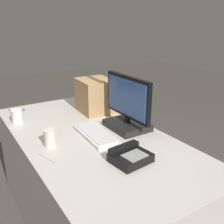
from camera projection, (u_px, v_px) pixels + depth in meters
ground_plane at (93, 223)px, 2.04m from camera, size 12.00×12.00×0.00m
office_desk at (92, 182)px, 1.92m from camera, size 1.80×0.90×0.75m
monitor at (127, 109)px, 1.85m from camera, size 0.48×0.24×0.38m
keyboard at (96, 135)px, 1.76m from camera, size 0.41×0.18×0.03m
desk_phone at (130, 156)px, 1.45m from camera, size 0.19×0.22×0.08m
paper_cup_left at (17, 116)px, 1.99m from camera, size 0.09×0.09×0.10m
paper_cup_right at (50, 138)px, 1.62m from camera, size 0.08×0.08×0.11m
spoon at (50, 160)px, 1.47m from camera, size 0.17×0.06×0.00m
cardboard_box at (95, 95)px, 2.21m from camera, size 0.33×0.28×0.28m
pen_marker at (17, 110)px, 2.26m from camera, size 0.08×0.12×0.01m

